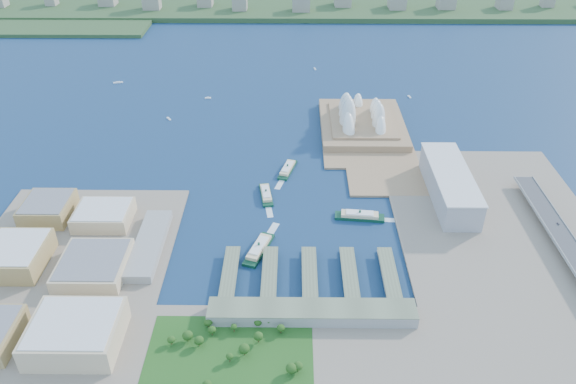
{
  "coord_description": "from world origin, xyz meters",
  "views": [
    {
      "loc": [
        -3.98,
        -524.28,
        399.8
      ],
      "look_at": [
        -10.07,
        64.37,
        18.0
      ],
      "focal_mm": 35.0,
      "sensor_mm": 36.0,
      "label": 1
    }
  ],
  "objects_px": {
    "ferry_d": "(360,214)",
    "car_c": "(558,224)",
    "ferry_b": "(288,168)",
    "toaster_building": "(449,185)",
    "ferry_a": "(266,193)",
    "opera_house": "(363,110)",
    "ferry_c": "(259,247)"
  },
  "relations": [
    {
      "from": "opera_house",
      "to": "toaster_building",
      "type": "xyz_separation_m",
      "value": [
        90.0,
        -200.0,
        -11.5
      ]
    },
    {
      "from": "ferry_d",
      "to": "toaster_building",
      "type": "bearing_deg",
      "value": -62.92
    },
    {
      "from": "ferry_a",
      "to": "ferry_c",
      "type": "bearing_deg",
      "value": -100.48
    },
    {
      "from": "ferry_a",
      "to": "car_c",
      "type": "height_order",
      "value": "car_c"
    },
    {
      "from": "ferry_b",
      "to": "car_c",
      "type": "distance_m",
      "value": 346.32
    },
    {
      "from": "ferry_c",
      "to": "car_c",
      "type": "bearing_deg",
      "value": -155.35
    },
    {
      "from": "ferry_c",
      "to": "ferry_d",
      "type": "relative_size",
      "value": 1.02
    },
    {
      "from": "ferry_b",
      "to": "ferry_d",
      "type": "distance_m",
      "value": 143.26
    },
    {
      "from": "opera_house",
      "to": "ferry_c",
      "type": "bearing_deg",
      "value": -115.3
    },
    {
      "from": "ferry_c",
      "to": "ferry_d",
      "type": "xyz_separation_m",
      "value": [
        119.49,
        64.87,
        -0.09
      ]
    },
    {
      "from": "opera_house",
      "to": "ferry_c",
      "type": "relative_size",
      "value": 2.95
    },
    {
      "from": "ferry_a",
      "to": "ferry_b",
      "type": "bearing_deg",
      "value": 58.08
    },
    {
      "from": "ferry_b",
      "to": "ferry_c",
      "type": "xyz_separation_m",
      "value": [
        -30.24,
        -176.94,
        0.69
      ]
    },
    {
      "from": "ferry_a",
      "to": "car_c",
      "type": "distance_m",
      "value": 351.72
    },
    {
      "from": "opera_house",
      "to": "car_c",
      "type": "bearing_deg",
      "value": -54.2
    },
    {
      "from": "ferry_b",
      "to": "toaster_building",
      "type": "bearing_deg",
      "value": -2.0
    },
    {
      "from": "toaster_building",
      "to": "ferry_a",
      "type": "height_order",
      "value": "toaster_building"
    },
    {
      "from": "toaster_building",
      "to": "ferry_c",
      "type": "relative_size",
      "value": 2.54
    },
    {
      "from": "ferry_c",
      "to": "toaster_building",
      "type": "bearing_deg",
      "value": -136.05
    },
    {
      "from": "opera_house",
      "to": "toaster_building",
      "type": "distance_m",
      "value": 219.62
    },
    {
      "from": "opera_house",
      "to": "toaster_building",
      "type": "height_order",
      "value": "opera_house"
    },
    {
      "from": "car_c",
      "to": "toaster_building",
      "type": "bearing_deg",
      "value": -34.84
    },
    {
      "from": "toaster_building",
      "to": "ferry_a",
      "type": "relative_size",
      "value": 2.95
    },
    {
      "from": "ferry_a",
      "to": "ferry_b",
      "type": "xyz_separation_m",
      "value": [
        27.17,
        64.03,
        0.12
      ]
    },
    {
      "from": "ferry_d",
      "to": "car_c",
      "type": "distance_m",
      "value": 228.54
    },
    {
      "from": "car_c",
      "to": "ferry_c",
      "type": "bearing_deg",
      "value": 5.72
    },
    {
      "from": "ferry_b",
      "to": "car_c",
      "type": "bearing_deg",
      "value": -8.45
    },
    {
      "from": "opera_house",
      "to": "ferry_b",
      "type": "height_order",
      "value": "opera_house"
    },
    {
      "from": "opera_house",
      "to": "ferry_a",
      "type": "relative_size",
      "value": 3.43
    },
    {
      "from": "ferry_a",
      "to": "ferry_b",
      "type": "height_order",
      "value": "ferry_b"
    },
    {
      "from": "toaster_building",
      "to": "ferry_a",
      "type": "distance_m",
      "value": 234.26
    },
    {
      "from": "toaster_building",
      "to": "car_c",
      "type": "bearing_deg",
      "value": -34.84
    }
  ]
}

